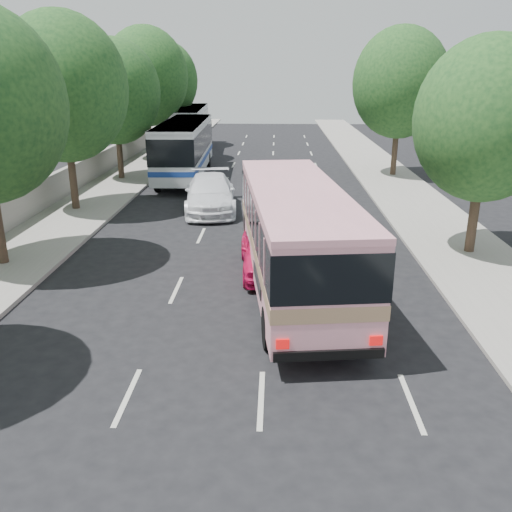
{
  "coord_description": "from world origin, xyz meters",
  "views": [
    {
      "loc": [
        1.26,
        -11.98,
        6.72
      ],
      "look_at": [
        0.71,
        2.8,
        1.6
      ],
      "focal_mm": 38.0,
      "sensor_mm": 36.0,
      "label": 1
    }
  ],
  "objects_px": {
    "pink_bus": "(295,229)",
    "tour_coach_front": "(185,144)",
    "white_pickup": "(210,193)",
    "tour_coach_rear": "(189,125)",
    "pink_taxi": "(268,250)"
  },
  "relations": [
    {
      "from": "pink_bus",
      "to": "white_pickup",
      "type": "height_order",
      "value": "pink_bus"
    },
    {
      "from": "pink_bus",
      "to": "tour_coach_front",
      "type": "distance_m",
      "value": 20.04
    },
    {
      "from": "tour_coach_front",
      "to": "tour_coach_rear",
      "type": "xyz_separation_m",
      "value": [
        -1.68,
        12.41,
        0.03
      ]
    },
    {
      "from": "pink_taxi",
      "to": "tour_coach_front",
      "type": "relative_size",
      "value": 0.38
    },
    {
      "from": "pink_bus",
      "to": "white_pickup",
      "type": "bearing_deg",
      "value": 103.79
    },
    {
      "from": "pink_taxi",
      "to": "white_pickup",
      "type": "height_order",
      "value": "white_pickup"
    },
    {
      "from": "pink_bus",
      "to": "tour_coach_front",
      "type": "bearing_deg",
      "value": 102.25
    },
    {
      "from": "pink_bus",
      "to": "pink_taxi",
      "type": "relative_size",
      "value": 2.37
    },
    {
      "from": "tour_coach_front",
      "to": "tour_coach_rear",
      "type": "bearing_deg",
      "value": 95.68
    },
    {
      "from": "white_pickup",
      "to": "tour_coach_front",
      "type": "distance_m",
      "value": 9.05
    },
    {
      "from": "white_pickup",
      "to": "tour_coach_rear",
      "type": "xyz_separation_m",
      "value": [
        -4.3,
        20.98,
        1.32
      ]
    },
    {
      "from": "pink_taxi",
      "to": "tour_coach_front",
      "type": "bearing_deg",
      "value": 103.72
    },
    {
      "from": "pink_bus",
      "to": "pink_taxi",
      "type": "distance_m",
      "value": 2.42
    },
    {
      "from": "pink_bus",
      "to": "tour_coach_rear",
      "type": "height_order",
      "value": "tour_coach_rear"
    },
    {
      "from": "tour_coach_front",
      "to": "pink_bus",
      "type": "bearing_deg",
      "value": -73.08
    }
  ]
}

